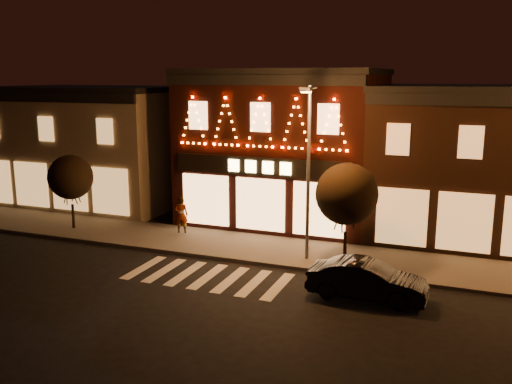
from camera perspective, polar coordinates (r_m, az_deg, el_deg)
The scene contains 10 objects.
ground at distance 19.52m, azimuth -10.25°, elevation -12.38°, with size 120.00×120.00×0.00m, color black.
sidewalk_far at distance 25.52m, azimuth 3.09°, elevation -6.14°, with size 44.00×4.00×0.15m, color #47423D.
building_left at distance 37.01m, azimuth -16.44°, elevation 4.72°, with size 12.20×8.28×7.30m.
building_pulp at distance 30.81m, azimuth 3.12°, elevation 4.78°, with size 10.20×8.34×8.30m.
building_right_a at distance 29.37m, azimuth 21.04°, elevation 2.87°, with size 9.20×8.28×7.50m.
streetlamp_mid at distance 23.24m, azimuth 5.36°, elevation 3.28°, with size 0.59×1.70×7.42m.
tree_left at distance 30.08m, azimuth -18.50°, elevation 1.45°, with size 2.30×2.30×3.84m.
tree_right at distance 23.15m, azimuth 9.30°, elevation -0.22°, with size 2.58×2.58×4.31m.
dark_sedan at distance 20.70m, azimuth 11.33°, elevation -8.87°, with size 1.49×4.26×1.41m, color black.
pedestrian at distance 28.24m, azimuth -7.67°, elevation -2.35°, with size 0.67×0.44×1.84m, color gray.
Camera 1 is at (9.50, -15.08, 7.95)m, focal length 38.98 mm.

